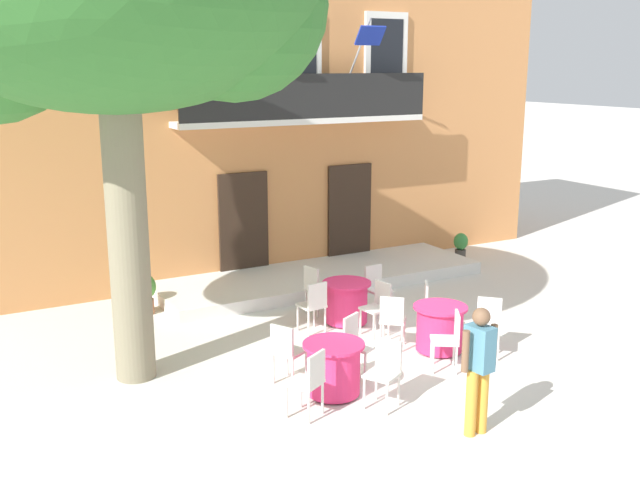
% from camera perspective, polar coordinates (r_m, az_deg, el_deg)
% --- Properties ---
extents(ground_plane, '(120.00, 120.00, 0.00)m').
position_cam_1_polar(ground_plane, '(11.99, 6.30, -8.59)').
color(ground_plane, silver).
extents(building_facade, '(13.00, 5.09, 7.50)m').
position_cam_1_polar(building_facade, '(17.59, -4.81, 11.01)').
color(building_facade, '#CC844C').
rests_on(building_facade, ground).
extents(entrance_step_platform, '(6.88, 2.09, 0.25)m').
position_cam_1_polar(entrance_step_platform, '(15.48, 0.08, -2.90)').
color(entrance_step_platform, silver).
rests_on(entrance_step_platform, ground).
extents(cafe_table_near_tree, '(0.86, 0.86, 0.76)m').
position_cam_1_polar(cafe_table_near_tree, '(10.33, 1.06, -9.89)').
color(cafe_table_near_tree, '#E52D66').
rests_on(cafe_table_near_tree, ground).
extents(cafe_chair_near_tree_0, '(0.54, 0.54, 0.91)m').
position_cam_1_polar(cafe_chair_near_tree_0, '(10.91, 2.87, -7.83)').
color(cafe_chair_near_tree_0, silver).
rests_on(cafe_chair_near_tree_0, ground).
extents(cafe_chair_near_tree_1, '(0.54, 0.54, 0.91)m').
position_cam_1_polar(cafe_chair_near_tree_1, '(10.61, -2.62, -8.45)').
color(cafe_chair_near_tree_1, silver).
rests_on(cafe_chair_near_tree_1, ground).
extents(cafe_chair_near_tree_2, '(0.55, 0.55, 0.91)m').
position_cam_1_polar(cafe_chair_near_tree_2, '(9.65, -0.82, -10.74)').
color(cafe_chair_near_tree_2, silver).
rests_on(cafe_chair_near_tree_2, ground).
extents(cafe_chair_near_tree_3, '(0.54, 0.54, 0.91)m').
position_cam_1_polar(cafe_chair_near_tree_3, '(10.01, 5.02, -9.89)').
color(cafe_chair_near_tree_3, silver).
rests_on(cafe_chair_near_tree_3, ground).
extents(cafe_table_middle, '(0.86, 0.86, 0.76)m').
position_cam_1_polar(cafe_table_middle, '(11.97, 9.24, -6.73)').
color(cafe_table_middle, '#E52D66').
rests_on(cafe_table_middle, ground).
extents(cafe_chair_middle_0, '(0.56, 0.56, 0.91)m').
position_cam_1_polar(cafe_chair_middle_0, '(11.90, 5.62, -6.02)').
color(cafe_chair_middle_0, silver).
rests_on(cafe_chair_middle_0, ground).
extents(cafe_chair_middle_1, '(0.55, 0.55, 0.91)m').
position_cam_1_polar(cafe_chair_middle_1, '(11.23, 10.00, -7.40)').
color(cafe_chair_middle_1, silver).
rests_on(cafe_chair_middle_1, ground).
extents(cafe_chair_middle_2, '(0.57, 0.57, 0.91)m').
position_cam_1_polar(cafe_chair_middle_2, '(11.94, 12.91, -6.25)').
color(cafe_chair_middle_2, silver).
rests_on(cafe_chair_middle_2, ground).
extents(cafe_chair_middle_3, '(0.55, 0.55, 0.91)m').
position_cam_1_polar(cafe_chair_middle_3, '(12.62, 8.66, -4.97)').
color(cafe_chair_middle_3, silver).
rests_on(cafe_chair_middle_3, ground).
extents(cafe_table_front, '(0.86, 0.86, 0.76)m').
position_cam_1_polar(cafe_table_front, '(13.06, 2.07, -4.81)').
color(cafe_table_front, '#E52D66').
rests_on(cafe_table_front, ground).
extents(cafe_chair_front_0, '(0.47, 0.47, 0.91)m').
position_cam_1_polar(cafe_chair_front_0, '(13.51, -0.34, -3.58)').
color(cafe_chair_front_0, silver).
rests_on(cafe_chair_front_0, ground).
extents(cafe_chair_front_1, '(0.44, 0.44, 0.91)m').
position_cam_1_polar(cafe_chair_front_1, '(12.55, -0.48, -4.92)').
color(cafe_chair_front_1, silver).
rests_on(cafe_chair_front_1, ground).
extents(cafe_chair_front_2, '(0.46, 0.46, 0.91)m').
position_cam_1_polar(cafe_chair_front_2, '(12.53, 4.53, -4.99)').
color(cafe_chair_front_2, silver).
rests_on(cafe_chair_front_2, ground).
extents(cafe_chair_front_3, '(0.44, 0.44, 0.91)m').
position_cam_1_polar(cafe_chair_front_3, '(13.53, 4.41, -3.59)').
color(cafe_chair_front_3, silver).
rests_on(cafe_chair_front_3, ground).
extents(ground_planter_left, '(0.45, 0.45, 0.76)m').
position_cam_1_polar(ground_planter_left, '(13.92, -13.48, -3.90)').
color(ground_planter_left, '#995638').
rests_on(ground_planter_left, ground).
extents(ground_planter_right, '(0.33, 0.33, 0.64)m').
position_cam_1_polar(ground_planter_right, '(17.57, 10.83, -0.38)').
color(ground_planter_right, '#47423D').
rests_on(ground_planter_right, ground).
extents(pedestrian_near_entrance, '(0.53, 0.37, 1.65)m').
position_cam_1_polar(pedestrian_near_entrance, '(9.30, 12.19, -9.35)').
color(pedestrian_near_entrance, gold).
rests_on(pedestrian_near_entrance, ground).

